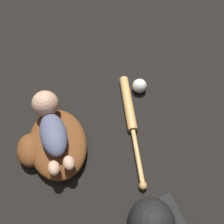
{
  "coord_description": "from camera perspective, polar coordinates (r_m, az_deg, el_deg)",
  "views": [
    {
      "loc": [
        -0.38,
        -0.1,
        0.9
      ],
      "look_at": [
        0.08,
        -0.32,
        0.07
      ],
      "focal_mm": 35.0,
      "sensor_mm": 36.0,
      "label": 1
    }
  ],
  "objects": [
    {
      "name": "baseball_glove",
      "position": [
        0.96,
        -15.08,
        -8.05
      ],
      "size": [
        0.36,
        0.32,
        0.09
      ],
      "color": "brown",
      "rests_on": "ground"
    },
    {
      "name": "baby_figure",
      "position": [
        0.91,
        -15.82,
        -2.56
      ],
      "size": [
        0.35,
        0.13,
        0.11
      ],
      "color": "#4C516B",
      "rests_on": "baseball_glove"
    },
    {
      "name": "baseball_cap",
      "position": [
        0.85,
        10.16,
        -26.48
      ],
      "size": [
        0.16,
        0.21,
        0.16
      ],
      "color": "black",
      "rests_on": "ground"
    },
    {
      "name": "baseball",
      "position": [
        1.11,
        7.19,
        6.78
      ],
      "size": [
        0.07,
        0.07,
        0.07
      ],
      "color": "white",
      "rests_on": "ground"
    },
    {
      "name": "ground_plane",
      "position": [
        0.98,
        -15.37,
        -12.65
      ],
      "size": [
        6.0,
        6.0,
        0.0
      ],
      "primitive_type": "plane",
      "color": "black"
    },
    {
      "name": "baseball_bat",
      "position": [
        1.03,
        4.63,
        -0.06
      ],
      "size": [
        0.54,
        0.21,
        0.05
      ],
      "color": "tan",
      "rests_on": "ground"
    }
  ]
}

